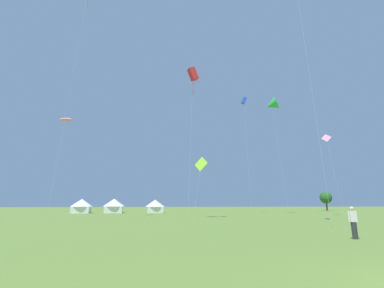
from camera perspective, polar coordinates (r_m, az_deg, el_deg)
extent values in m
cube|color=red|center=(38.96, 0.21, 14.83)|extent=(1.65, 1.16, 1.97)
cylinder|color=maroon|center=(38.14, 0.21, 12.38)|extent=(0.06, 0.06, 2.70)
cylinder|color=#B2B2B7|center=(34.39, -0.31, 0.81)|extent=(1.08, 2.03, 19.96)
cone|color=green|center=(62.76, 16.78, 8.08)|extent=(4.11, 4.02, 3.37)
cylinder|color=#B2B2B7|center=(59.32, 18.39, -2.50)|extent=(1.27, 1.56, 23.70)
cube|color=#99DB2D|center=(39.31, 1.99, -4.33)|extent=(1.61, 1.82, 2.30)
cylinder|color=#B2B2B7|center=(37.56, 1.20, -9.83)|extent=(1.70, 2.45, 7.68)
ellipsoid|color=pink|center=(54.41, -25.46, 4.72)|extent=(2.65, 1.55, 0.94)
cylinder|color=#B2B2B7|center=(51.56, -27.01, -3.99)|extent=(0.60, 2.48, 17.12)
cylinder|color=#B2B2B7|center=(28.40, 23.37, 17.60)|extent=(0.97, 0.54, 31.51)
cylinder|color=#B2B2B7|center=(38.95, -24.77, 10.71)|extent=(1.81, 1.44, 33.29)
cube|color=pink|center=(53.18, 26.94, 1.16)|extent=(1.40, 1.01, 1.57)
cylinder|color=#B2B2B7|center=(51.51, 28.39, -5.90)|extent=(0.21, 1.80, 13.46)
cube|color=blue|center=(63.54, 11.14, 9.16)|extent=(1.42, 0.93, 1.72)
cylinder|color=#B2B2B7|center=(59.16, 11.86, -2.02)|extent=(0.29, 1.74, 25.42)
cylinder|color=#2D2D33|center=(17.67, 31.59, -15.58)|extent=(0.28, 0.28, 0.90)
cube|color=white|center=(17.63, 31.30, -13.16)|extent=(0.40, 0.29, 0.60)
sphere|color=beige|center=(17.62, 31.14, -11.81)|extent=(0.22, 0.22, 0.22)
cylinder|color=white|center=(17.47, 30.70, -13.25)|extent=(0.09, 0.09, 0.55)
cylinder|color=white|center=(17.79, 31.88, -13.08)|extent=(0.09, 0.09, 0.55)
cube|color=white|center=(63.74, -22.75, -12.94)|extent=(3.70, 3.70, 1.39)
cone|color=white|center=(63.73, -22.63, -11.60)|extent=(4.62, 4.62, 1.62)
cube|color=white|center=(62.81, -16.51, -13.40)|extent=(3.78, 3.78, 1.42)
cone|color=white|center=(62.80, -16.42, -12.00)|extent=(4.72, 4.72, 1.65)
cube|color=white|center=(62.71, -7.98, -13.83)|extent=(3.57, 3.57, 1.34)
cone|color=white|center=(62.70, -7.94, -12.51)|extent=(4.46, 4.46, 1.56)
cylinder|color=brown|center=(89.57, 27.03, -11.86)|extent=(0.44, 0.44, 2.59)
sphere|color=#23561E|center=(89.59, 26.86, -10.27)|extent=(3.44, 3.44, 3.44)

